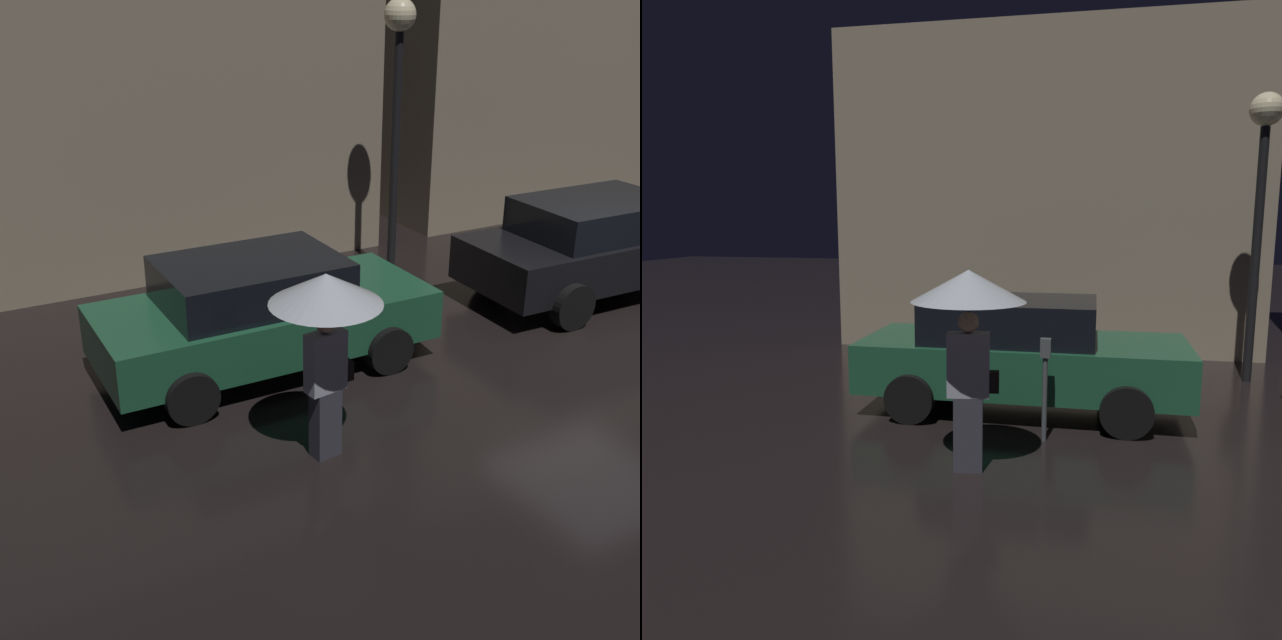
{
  "view_description": "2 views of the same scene",
  "coord_description": "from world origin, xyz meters",
  "views": [
    {
      "loc": [
        -8.59,
        -7.2,
        4.8
      ],
      "look_at": [
        -4.44,
        0.56,
        0.93
      ],
      "focal_mm": 45.0,
      "sensor_mm": 36.0,
      "label": 1
    },
    {
      "loc": [
        -3.88,
        -6.76,
        2.59
      ],
      "look_at": [
        -5.45,
        0.61,
        1.34
      ],
      "focal_mm": 35.0,
      "sensor_mm": 36.0,
      "label": 2
    }
  ],
  "objects": [
    {
      "name": "parking_meter",
      "position": [
        -4.39,
        0.25,
        0.76
      ],
      "size": [
        0.12,
        0.1,
        1.22
      ],
      "color": "#4C5154",
      "rests_on": "ground"
    },
    {
      "name": "street_lamp_near",
      "position": [
        -1.44,
        3.61,
        3.31
      ],
      "size": [
        0.49,
        0.49,
        4.41
      ],
      "color": "black",
      "rests_on": "ground"
    },
    {
      "name": "pedestrian_with_umbrella",
      "position": [
        -5.09,
        -0.76,
        1.69
      ],
      "size": [
        1.16,
        1.16,
        2.07
      ],
      "rotation": [
        0.0,
        0.0,
        0.15
      ],
      "color": "#383842",
      "rests_on": "ground"
    },
    {
      "name": "building_facade_left",
      "position": [
        -4.87,
        6.5,
        3.06
      ],
      "size": [
        8.09,
        3.0,
        6.12
      ],
      "color": "gray",
      "rests_on": "ground"
    },
    {
      "name": "ground_plane",
      "position": [
        0.0,
        0.0,
        0.0
      ],
      "size": [
        60.0,
        60.0,
        0.0
      ],
      "primitive_type": "plane",
      "color": "black"
    },
    {
      "name": "parked_car_black",
      "position": [
        0.97,
        1.36,
        0.82
      ],
      "size": [
        4.54,
        2.02,
        1.56
      ],
      "rotation": [
        0.0,
        0.0,
        -0.02
      ],
      "color": "black",
      "rests_on": "ground"
    },
    {
      "name": "building_facade_right",
      "position": [
        4.26,
        6.5,
        3.52
      ],
      "size": [
        7.91,
        3.0,
        7.04
      ],
      "color": "gray",
      "rests_on": "ground"
    },
    {
      "name": "parked_car_green",
      "position": [
        -4.82,
        1.45,
        0.78
      ],
      "size": [
        4.3,
        2.0,
        1.5
      ],
      "rotation": [
        0.0,
        0.0,
        0.0
      ],
      "color": "#1E5638",
      "rests_on": "ground"
    }
  ]
}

